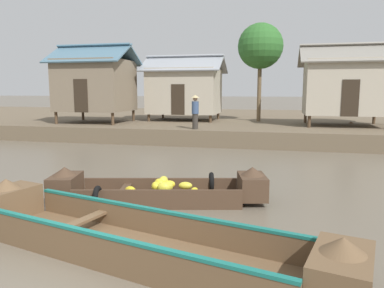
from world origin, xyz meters
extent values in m
plane|color=#665B4C|center=(0.00, 10.00, 0.00)|extent=(300.00, 300.00, 0.00)
cube|color=brown|center=(0.00, 22.09, 0.40)|extent=(160.00, 20.00, 0.80)
cube|color=#473323|center=(0.23, 3.50, 0.06)|extent=(4.06, 2.05, 0.12)
cube|color=#473323|center=(0.10, 4.04, 0.29)|extent=(3.80, 0.97, 0.34)
cube|color=#473323|center=(0.36, 2.96, 0.29)|extent=(3.80, 0.97, 0.34)
cube|color=#473323|center=(2.42, 4.02, 0.39)|extent=(0.83, 1.13, 0.55)
cone|color=#473323|center=(2.42, 4.02, 0.77)|extent=(0.67, 0.67, 0.20)
cube|color=#473323|center=(-1.96, 2.99, 0.39)|extent=(0.83, 1.13, 0.55)
cone|color=#473323|center=(-1.96, 2.99, 0.77)|extent=(0.67, 0.67, 0.20)
cube|color=#473323|center=(-0.58, 3.31, 0.30)|extent=(0.44, 1.09, 0.05)
torus|color=black|center=(1.34, 4.46, 0.32)|extent=(0.24, 0.53, 0.52)
torus|color=black|center=(-0.88, 2.54, 0.32)|extent=(0.24, 0.53, 0.52)
ellipsoid|color=yellow|center=(0.26, 3.79, 0.44)|extent=(0.26, 0.35, 0.27)
ellipsoid|color=yellow|center=(-0.37, 3.19, 0.34)|extent=(0.37, 0.33, 0.18)
ellipsoid|color=yellow|center=(0.44, 3.25, 0.44)|extent=(0.35, 0.27, 0.27)
ellipsoid|color=yellow|center=(0.40, 3.82, 0.37)|extent=(0.33, 0.27, 0.19)
ellipsoid|color=yellow|center=(1.14, 3.37, 0.33)|extent=(0.23, 0.32, 0.26)
ellipsoid|color=yellow|center=(0.84, 3.72, 0.39)|extent=(0.36, 0.24, 0.18)
ellipsoid|color=yellow|center=(0.21, 3.62, 0.43)|extent=(0.35, 0.34, 0.24)
ellipsoid|color=yellow|center=(0.28, 3.62, 0.40)|extent=(0.34, 0.32, 0.20)
ellipsoid|color=yellow|center=(0.47, 3.45, 0.42)|extent=(0.31, 0.29, 0.23)
ellipsoid|color=yellow|center=(0.22, 3.33, 0.44)|extent=(0.28, 0.30, 0.22)
cube|color=brown|center=(0.74, 0.66, 0.06)|extent=(5.79, 2.78, 0.12)
cube|color=brown|center=(0.91, 1.30, 0.33)|extent=(5.45, 1.50, 0.42)
cube|color=brown|center=(0.57, 0.01, 0.33)|extent=(5.45, 1.50, 0.42)
cube|color=#196B60|center=(0.91, 1.30, 0.57)|extent=(5.45, 1.51, 0.05)
cube|color=#196B60|center=(0.57, 0.01, 0.57)|extent=(5.45, 1.51, 0.05)
cube|color=brown|center=(3.79, -0.14, 0.42)|extent=(0.98, 1.34, 0.60)
cone|color=brown|center=(3.79, -0.14, 0.82)|extent=(0.68, 0.68, 0.20)
cube|color=brown|center=(-2.31, 1.45, 0.42)|extent=(0.98, 1.34, 0.60)
cone|color=brown|center=(-2.31, 1.45, 0.82)|extent=(0.68, 0.68, 0.20)
cube|color=brown|center=(-0.42, 0.96, 0.35)|extent=(0.51, 1.28, 0.05)
cube|color=brown|center=(8.39, 16.82, 0.06)|extent=(2.87, 2.54, 0.12)
cube|color=brown|center=(8.13, 16.48, 0.29)|extent=(2.34, 1.86, 0.35)
cube|color=brown|center=(8.66, 17.15, 0.29)|extent=(2.34, 1.86, 0.35)
cube|color=#234C9E|center=(8.13, 16.48, 0.49)|extent=(2.35, 1.87, 0.05)
cube|color=#234C9E|center=(8.66, 17.15, 0.49)|extent=(2.35, 1.87, 0.05)
cube|color=brown|center=(7.06, 17.86, 0.42)|extent=(0.86, 0.92, 0.59)
cone|color=brown|center=(7.06, 17.86, 0.81)|extent=(0.79, 0.79, 0.20)
cylinder|color=#4C3826|center=(-9.23, 13.68, 1.15)|extent=(0.16, 0.16, 0.68)
cylinder|color=#4C3826|center=(-5.77, 13.68, 1.15)|extent=(0.16, 0.16, 0.68)
cylinder|color=#4C3826|center=(-9.23, 16.61, 1.15)|extent=(0.16, 0.16, 0.68)
cylinder|color=#4C3826|center=(-5.77, 16.61, 1.15)|extent=(0.16, 0.16, 0.68)
cube|color=#7A6B56|center=(-7.50, 15.14, 2.95)|extent=(3.86, 3.33, 2.92)
cube|color=#2D2319|center=(-7.50, 13.46, 2.39)|extent=(0.80, 0.04, 1.80)
cube|color=slate|center=(-7.50, 14.31, 4.73)|extent=(4.56, 2.15, 1.18)
cube|color=slate|center=(-7.50, 15.98, 4.73)|extent=(4.56, 2.15, 1.18)
cylinder|color=#4C3826|center=(-4.74, 16.53, 1.02)|extent=(0.16, 0.16, 0.44)
cylinder|color=#4C3826|center=(-0.90, 16.53, 1.02)|extent=(0.16, 0.16, 0.44)
cylinder|color=#4C3826|center=(-4.74, 19.36, 1.02)|extent=(0.16, 0.16, 0.44)
cylinder|color=#4C3826|center=(-0.90, 19.36, 1.02)|extent=(0.16, 0.16, 0.44)
cube|color=#B2A893|center=(-2.82, 17.94, 2.63)|extent=(4.23, 3.23, 2.77)
cube|color=#2D2319|center=(-2.82, 16.31, 2.14)|extent=(0.80, 0.04, 1.80)
cube|color=#9399A0|center=(-2.82, 17.14, 4.31)|extent=(4.93, 2.10, 1.09)
cube|color=#9399A0|center=(-2.82, 18.75, 4.31)|extent=(4.93, 2.10, 1.09)
cylinder|color=#4C3826|center=(4.52, 14.86, 1.10)|extent=(0.16, 0.16, 0.60)
cylinder|color=#4C3826|center=(4.52, 17.74, 1.10)|extent=(0.16, 0.16, 0.60)
cylinder|color=#4C3826|center=(8.23, 17.74, 1.10)|extent=(0.16, 0.16, 0.60)
cube|color=#B2A893|center=(6.38, 16.30, 2.83)|extent=(4.11, 3.28, 2.86)
cube|color=#2D2319|center=(6.38, 14.64, 2.31)|extent=(0.80, 0.04, 1.80)
cube|color=gray|center=(6.38, 15.48, 4.57)|extent=(4.81, 2.12, 1.12)
cube|color=gray|center=(6.38, 17.12, 4.57)|extent=(4.81, 2.12, 1.12)
cylinder|color=brown|center=(1.80, 18.19, 2.85)|extent=(0.24, 0.24, 4.10)
sphere|color=#2D6628|center=(1.80, 18.19, 5.31)|extent=(2.70, 2.70, 2.70)
cylinder|color=#332D28|center=(-0.96, 12.75, 1.18)|extent=(0.28, 0.28, 0.75)
cylinder|color=#384C70|center=(-0.96, 12.75, 1.85)|extent=(0.34, 0.34, 0.60)
sphere|color=#9E7556|center=(-0.96, 12.75, 2.27)|extent=(0.22, 0.22, 0.22)
cone|color=tan|center=(-0.96, 12.75, 2.39)|extent=(0.44, 0.44, 0.14)
camera|label=1|loc=(2.98, -4.66, 2.68)|focal=34.29mm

